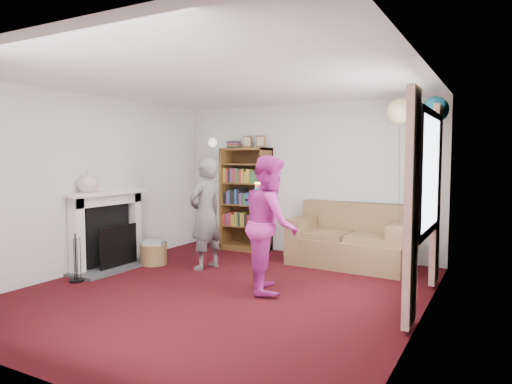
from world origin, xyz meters
The scene contains 16 objects.
ground centered at (0.00, 0.00, 0.00)m, with size 5.00×5.00×0.00m, color black.
wall_back centered at (0.00, 2.51, 1.25)m, with size 4.50×0.02×2.50m, color silver.
wall_left centered at (-2.26, 0.00, 1.25)m, with size 0.02×5.00×2.50m, color silver.
wall_right centered at (2.26, 0.00, 1.25)m, with size 0.02×5.00×2.50m, color silver.
ceiling centered at (0.00, 0.00, 2.50)m, with size 4.50×5.00×0.01m, color white.
fireplace centered at (-2.09, 0.19, 0.51)m, with size 0.55×1.80×1.12m.
window_bay centered at (2.21, 0.60, 1.20)m, with size 0.14×2.02×2.20m.
wall_sconce centered at (-1.75, 2.36, 1.88)m, with size 0.16×0.23×0.16m.
bookcase centered at (-1.00, 2.30, 0.88)m, with size 0.84×0.42×1.98m.
sofa centered at (0.95, 2.07, 0.34)m, with size 1.73×0.92×0.92m.
wicker_basket centered at (-1.68, 0.65, 0.16)m, with size 0.40×0.40×0.36m.
person_striped centered at (-0.83, 0.82, 0.80)m, with size 0.58×0.38×1.60m, color black.
person_magenta centered at (0.48, 0.30, 0.82)m, with size 0.79×0.62×1.64m, color #B62489.
birthday_cake centered at (0.27, 0.48, 1.14)m, with size 0.33×0.33×0.22m.
balloons centered at (1.90, 1.72, 2.22)m, with size 0.78×0.34×1.72m.
mantel_vase centered at (-2.12, -0.15, 1.28)m, with size 0.30×0.30×0.31m, color beige.
Camera 1 is at (2.95, -4.55, 1.61)m, focal length 32.00 mm.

